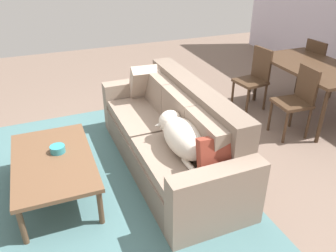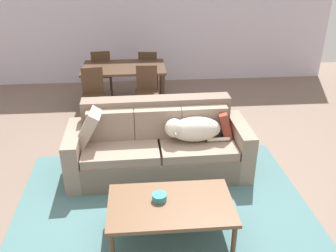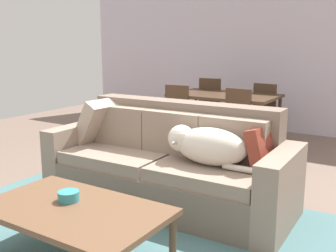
{
  "view_description": "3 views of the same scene",
  "coord_description": "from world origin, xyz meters",
  "px_view_note": "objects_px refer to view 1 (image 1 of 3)",
  "views": [
    {
      "loc": [
        3.05,
        -0.96,
        2.3
      ],
      "look_at": [
        0.22,
        0.15,
        0.62
      ],
      "focal_mm": 36.74,
      "sensor_mm": 36.0,
      "label": 1
    },
    {
      "loc": [
        -0.19,
        -3.9,
        2.73
      ],
      "look_at": [
        0.15,
        0.07,
        0.76
      ],
      "focal_mm": 39.02,
      "sensor_mm": 36.0,
      "label": 2
    },
    {
      "loc": [
        1.95,
        -2.77,
        1.51
      ],
      "look_at": [
        0.01,
        0.32,
        0.74
      ],
      "focal_mm": 42.73,
      "sensor_mm": 36.0,
      "label": 3
    }
  ],
  "objects_px": {
    "couch": "(173,137)",
    "dining_chair_near_left": "(255,76)",
    "throw_pillow_by_left_arm": "(149,82)",
    "dog_on_left_cushion": "(181,135)",
    "dining_chair_far_left": "(317,67)",
    "bowl_on_coffee_table": "(58,149)",
    "dining_table": "(314,69)",
    "throw_pillow_by_right_arm": "(219,157)",
    "dining_chair_near_right": "(297,98)",
    "coffee_table": "(53,162)"
  },
  "relations": [
    {
      "from": "couch",
      "to": "dining_chair_near_left",
      "type": "xyz_separation_m",
      "value": [
        -1.0,
        1.71,
        0.13
      ]
    },
    {
      "from": "throw_pillow_by_left_arm",
      "to": "dining_chair_near_left",
      "type": "bearing_deg",
      "value": 94.05
    },
    {
      "from": "dog_on_left_cushion",
      "to": "dining_chair_near_left",
      "type": "xyz_separation_m",
      "value": [
        -1.42,
        1.8,
        -0.15
      ]
    },
    {
      "from": "throw_pillow_by_left_arm",
      "to": "dining_chair_far_left",
      "type": "distance_m",
      "value": 2.8
    },
    {
      "from": "dog_on_left_cushion",
      "to": "bowl_on_coffee_table",
      "type": "bearing_deg",
      "value": -114.75
    },
    {
      "from": "dining_table",
      "to": "dining_chair_near_left",
      "type": "xyz_separation_m",
      "value": [
        -0.51,
        -0.59,
        -0.2
      ]
    },
    {
      "from": "dog_on_left_cushion",
      "to": "dining_chair_far_left",
      "type": "distance_m",
      "value": 3.23
    },
    {
      "from": "throw_pillow_by_left_arm",
      "to": "throw_pillow_by_right_arm",
      "type": "distance_m",
      "value": 1.75
    },
    {
      "from": "dining_chair_near_left",
      "to": "couch",
      "type": "bearing_deg",
      "value": -67.42
    },
    {
      "from": "couch",
      "to": "dining_chair_far_left",
      "type": "height_order",
      "value": "couch"
    },
    {
      "from": "bowl_on_coffee_table",
      "to": "dining_chair_near_right",
      "type": "relative_size",
      "value": 0.16
    },
    {
      "from": "throw_pillow_by_right_arm",
      "to": "couch",
      "type": "bearing_deg",
      "value": -175.65
    },
    {
      "from": "coffee_table",
      "to": "dining_table",
      "type": "bearing_deg",
      "value": 98.51
    },
    {
      "from": "throw_pillow_by_right_arm",
      "to": "coffee_table",
      "type": "relative_size",
      "value": 0.29
    },
    {
      "from": "dog_on_left_cushion",
      "to": "throw_pillow_by_left_arm",
      "type": "bearing_deg",
      "value": 173.53
    },
    {
      "from": "throw_pillow_by_left_arm",
      "to": "dining_table",
      "type": "relative_size",
      "value": 0.32
    },
    {
      "from": "throw_pillow_by_right_arm",
      "to": "coffee_table",
      "type": "bearing_deg",
      "value": -121.73
    },
    {
      "from": "couch",
      "to": "coffee_table",
      "type": "relative_size",
      "value": 1.87
    },
    {
      "from": "coffee_table",
      "to": "dining_chair_near_left",
      "type": "bearing_deg",
      "value": 109.23
    },
    {
      "from": "dining_chair_near_left",
      "to": "dining_chair_near_right",
      "type": "height_order",
      "value": "dining_chair_near_right"
    },
    {
      "from": "couch",
      "to": "bowl_on_coffee_table",
      "type": "distance_m",
      "value": 1.22
    },
    {
      "from": "dining_chair_near_left",
      "to": "dog_on_left_cushion",
      "type": "bearing_deg",
      "value": -59.38
    },
    {
      "from": "dog_on_left_cushion",
      "to": "bowl_on_coffee_table",
      "type": "relative_size",
      "value": 5.64
    },
    {
      "from": "bowl_on_coffee_table",
      "to": "dining_chair_far_left",
      "type": "bearing_deg",
      "value": 102.41
    },
    {
      "from": "couch",
      "to": "bowl_on_coffee_table",
      "type": "height_order",
      "value": "couch"
    },
    {
      "from": "coffee_table",
      "to": "dining_chair_near_right",
      "type": "relative_size",
      "value": 1.39
    },
    {
      "from": "throw_pillow_by_left_arm",
      "to": "bowl_on_coffee_table",
      "type": "height_order",
      "value": "throw_pillow_by_left_arm"
    },
    {
      "from": "coffee_table",
      "to": "dining_table",
      "type": "height_order",
      "value": "dining_table"
    },
    {
      "from": "coffee_table",
      "to": "dining_chair_near_right",
      "type": "height_order",
      "value": "dining_chair_near_right"
    },
    {
      "from": "dog_on_left_cushion",
      "to": "throw_pillow_by_left_arm",
      "type": "distance_m",
      "value": 1.31
    },
    {
      "from": "bowl_on_coffee_table",
      "to": "dining_chair_far_left",
      "type": "relative_size",
      "value": 0.16
    },
    {
      "from": "throw_pillow_by_right_arm",
      "to": "dining_chair_near_left",
      "type": "height_order",
      "value": "dining_chair_near_left"
    },
    {
      "from": "bowl_on_coffee_table",
      "to": "dining_chair_near_right",
      "type": "xyz_separation_m",
      "value": [
        -0.03,
        2.95,
        0.05
      ]
    },
    {
      "from": "couch",
      "to": "throw_pillow_by_right_arm",
      "type": "xyz_separation_m",
      "value": [
        0.88,
        0.07,
        0.28
      ]
    },
    {
      "from": "coffee_table",
      "to": "dining_chair_far_left",
      "type": "xyz_separation_m",
      "value": [
        -1.0,
        4.1,
        0.12
      ]
    },
    {
      "from": "dog_on_left_cushion",
      "to": "dining_chair_near_left",
      "type": "relative_size",
      "value": 0.92
    },
    {
      "from": "throw_pillow_by_right_arm",
      "to": "dining_chair_near_left",
      "type": "xyz_separation_m",
      "value": [
        -1.87,
        1.65,
        -0.15
      ]
    },
    {
      "from": "throw_pillow_by_left_arm",
      "to": "dining_table",
      "type": "distance_m",
      "value": 2.31
    },
    {
      "from": "throw_pillow_by_right_arm",
      "to": "dining_chair_near_right",
      "type": "xyz_separation_m",
      "value": [
        -0.97,
        1.67,
        -0.13
      ]
    },
    {
      "from": "dog_on_left_cushion",
      "to": "bowl_on_coffee_table",
      "type": "height_order",
      "value": "dog_on_left_cushion"
    },
    {
      "from": "couch",
      "to": "dining_chair_near_right",
      "type": "bearing_deg",
      "value": 91.83
    },
    {
      "from": "throw_pillow_by_right_arm",
      "to": "dining_table",
      "type": "xyz_separation_m",
      "value": [
        -1.37,
        2.24,
        0.05
      ]
    },
    {
      "from": "dog_on_left_cushion",
      "to": "bowl_on_coffee_table",
      "type": "xyz_separation_m",
      "value": [
        -0.49,
        -1.12,
        -0.19
      ]
    },
    {
      "from": "dining_chair_near_right",
      "to": "couch",
      "type": "bearing_deg",
      "value": -83.73
    },
    {
      "from": "couch",
      "to": "throw_pillow_by_left_arm",
      "type": "xyz_separation_m",
      "value": [
        -0.88,
        0.03,
        0.33
      ]
    },
    {
      "from": "dog_on_left_cushion",
      "to": "bowl_on_coffee_table",
      "type": "distance_m",
      "value": 1.24
    },
    {
      "from": "couch",
      "to": "coffee_table",
      "type": "distance_m",
      "value": 1.28
    },
    {
      "from": "couch",
      "to": "dog_on_left_cushion",
      "type": "distance_m",
      "value": 0.52
    },
    {
      "from": "couch",
      "to": "throw_pillow_by_left_arm",
      "type": "relative_size",
      "value": 4.92
    },
    {
      "from": "couch",
      "to": "throw_pillow_by_right_arm",
      "type": "height_order",
      "value": "couch"
    }
  ]
}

